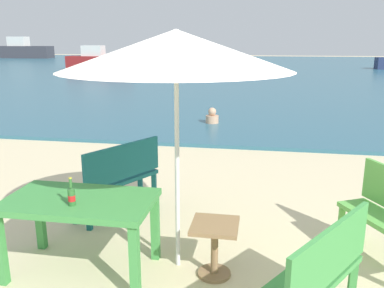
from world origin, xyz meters
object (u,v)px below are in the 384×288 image
picnic_table_green (80,209)px  patio_umbrella (176,51)px  beer_bottle_amber (71,196)px  side_table_wood (215,242)px  boat_ferry (99,61)px  bench_teal_center (119,174)px  boat_fishing_trawler (23,50)px  swimmer_person (212,117)px  bench_green_right (317,273)px

picnic_table_green → patio_umbrella: size_ratio=0.61×
beer_bottle_amber → side_table_wood: bearing=13.4°
side_table_wood → boat_ferry: (-11.80, 25.55, 0.36)m
bench_teal_center → boat_fishing_trawler: bearing=123.4°
bench_teal_center → swimmer_person: bench_teal_center is taller
swimmer_person → boat_fishing_trawler: bearing=127.8°
swimmer_person → beer_bottle_amber: bearing=-93.0°
beer_bottle_amber → bench_green_right: 2.16m
picnic_table_green → boat_ferry: size_ratio=0.29×
beer_bottle_amber → boat_ferry: boat_ferry is taller
patio_umbrella → bench_teal_center: 2.15m
bench_teal_center → swimmer_person: bearing=85.1°
bench_green_right → side_table_wood: bearing=140.4°
side_table_wood → bench_teal_center: 1.84m
patio_umbrella → side_table_wood: 1.81m
beer_bottle_amber → side_table_wood: size_ratio=0.49×
side_table_wood → bench_green_right: (0.84, -0.69, 0.19)m
picnic_table_green → boat_ferry: boat_ferry is taller
side_table_wood → boat_fishing_trawler: 52.33m
boat_ferry → patio_umbrella: bearing=-65.8°
boat_ferry → swimmer_person: bearing=-59.6°
side_table_wood → boat_fishing_trawler: (-29.18, 43.43, 0.66)m
boat_fishing_trawler → boat_ferry: bearing=-45.8°
boat_ferry → boat_fishing_trawler: 24.94m
boat_ferry → boat_fishing_trawler: bearing=134.2°
patio_umbrella → bench_green_right: (1.22, -0.81, -1.58)m
patio_umbrella → boat_fishing_trawler: size_ratio=0.32×
beer_bottle_amber → swimmer_person: 7.28m
side_table_wood → bench_teal_center: bearing=138.8°
patio_umbrella → boat_ferry: (-11.42, 25.43, -1.40)m
swimmer_person → patio_umbrella: bearing=-85.8°
beer_bottle_amber → bench_green_right: (2.10, -0.39, -0.31)m
boat_fishing_trawler → beer_bottle_amber: bearing=-57.4°
beer_bottle_amber → swimmer_person: (0.38, 7.25, -0.61)m
boat_fishing_trawler → swimmer_person: bearing=-52.2°
side_table_wood → swimmer_person: side_table_wood is taller
picnic_table_green → bench_teal_center: (-0.10, 1.34, -0.11)m
picnic_table_green → side_table_wood: (1.28, 0.14, -0.30)m
beer_bottle_amber → bench_teal_center: (-0.11, 1.50, -0.31)m
beer_bottle_amber → boat_ferry: (-10.53, 25.85, -0.14)m
picnic_table_green → bench_green_right: size_ratio=1.17×
picnic_table_green → patio_umbrella: bearing=16.3°
picnic_table_green → beer_bottle_amber: size_ratio=5.28×
bench_teal_center → boat_fishing_trawler: boat_fishing_trawler is taller
picnic_table_green → swimmer_person: (0.39, 7.08, -0.41)m
boat_ferry → beer_bottle_amber: bearing=-67.8°
side_table_wood → boat_ferry: size_ratio=0.11×
side_table_wood → patio_umbrella: bearing=162.4°
swimmer_person → boat_ferry: 21.58m
bench_green_right → swimmer_person: size_ratio=2.92×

